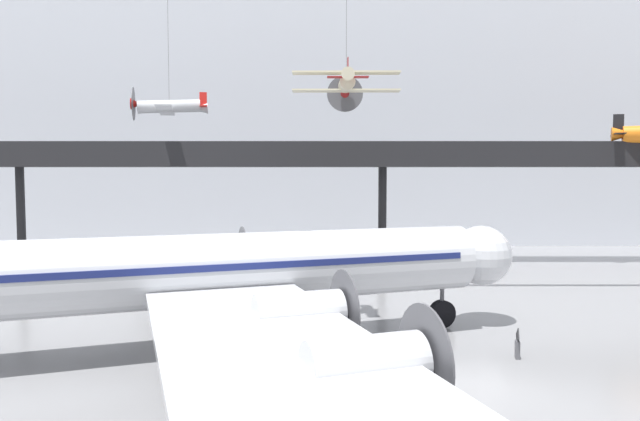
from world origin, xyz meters
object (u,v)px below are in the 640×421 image
object	(u,v)px
suspended_plane_silver_racer	(171,107)
info_sign_pedestal	(520,347)
airliner_silver_main	(195,273)
suspended_plane_cream_biplane	(348,83)

from	to	relation	value
suspended_plane_silver_racer	info_sign_pedestal	bearing A→B (deg)	117.39
airliner_silver_main	suspended_plane_silver_racer	bearing A→B (deg)	87.71
suspended_plane_cream_biplane	info_sign_pedestal	xyz separation A→B (m)	(5.93, -18.13, -13.15)
suspended_plane_silver_racer	suspended_plane_cream_biplane	size ratio (longest dim) A/B	1.03
airliner_silver_main	suspended_plane_cream_biplane	world-z (taller)	suspended_plane_cream_biplane
airliner_silver_main	info_sign_pedestal	bearing A→B (deg)	-22.70
suspended_plane_silver_racer	info_sign_pedestal	xyz separation A→B (m)	(19.92, -24.28, -12.29)
airliner_silver_main	suspended_plane_silver_racer	size ratio (longest dim) A/B	3.14
airliner_silver_main	info_sign_pedestal	xyz separation A→B (m)	(12.88, -0.83, -2.80)
airliner_silver_main	suspended_plane_cream_biplane	bearing A→B (deg)	49.10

